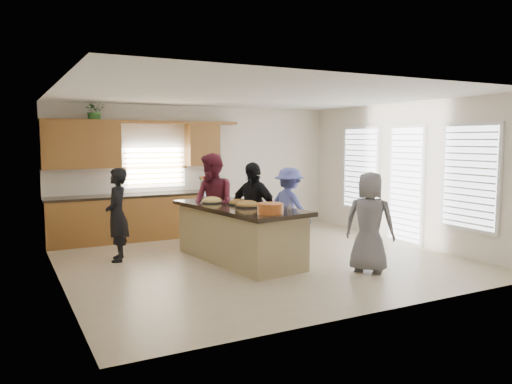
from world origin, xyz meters
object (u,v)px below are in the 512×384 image
woman_left_front (252,212)px  woman_right_front (370,222)px  salad_bowl (270,208)px  woman_left_back (117,215)px  woman_left_mid (213,204)px  island (239,235)px  woman_right_back (289,207)px

woman_left_front → woman_right_front: 1.97m
salad_bowl → woman_right_front: woman_right_front is taller
woman_left_back → woman_right_front: size_ratio=1.01×
woman_left_back → woman_left_front: bearing=75.2°
salad_bowl → woman_left_mid: bearing=97.4°
island → woman_left_mid: size_ratio=1.55×
woman_left_mid → woman_left_front: bearing=17.7°
woman_left_back → woman_left_mid: (1.64, -0.27, 0.12)m
island → woman_left_back: size_ratio=1.78×
island → woman_left_back: (-1.84, 0.95, 0.34)m
woman_left_mid → woman_right_back: bearing=78.7°
woman_left_mid → woman_left_front: (0.40, -0.79, -0.07)m
woman_right_front → woman_left_front: bearing=1.5°
island → woman_right_back: 1.55m
woman_left_mid → island: bearing=7.1°
woman_left_mid → woman_left_front: size_ratio=1.08×
woman_right_back → island: bearing=95.3°
island → woman_left_back: woman_left_back is taller
woman_left_mid → woman_right_front: bearing=27.2°
island → woman_left_back: 2.10m
woman_left_front → woman_right_front: (1.28, -1.50, -0.06)m
salad_bowl → woman_left_mid: woman_left_mid is taller
woman_left_mid → woman_right_front: 2.85m
woman_right_back → woman_right_front: (0.10, -2.23, 0.02)m
woman_left_back → woman_right_back: woman_left_back is taller
woman_left_back → woman_left_front: woman_left_front is taller
woman_left_front → woman_right_back: size_ratio=1.10×
woman_left_mid → woman_right_front: size_ratio=1.16×
island → woman_left_back: bearing=144.6°
woman_left_front → salad_bowl: bearing=-38.3°
woman_left_front → woman_right_front: size_ratio=1.07×
woman_left_back → woman_left_mid: size_ratio=0.87×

